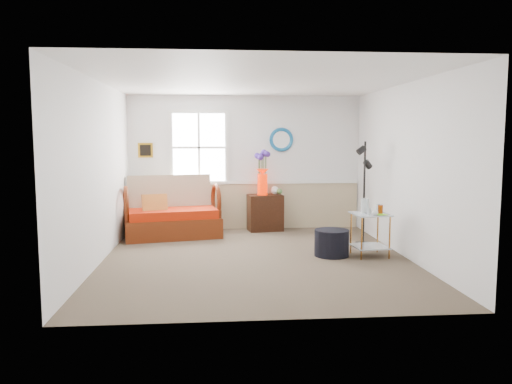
{
  "coord_description": "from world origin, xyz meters",
  "views": [
    {
      "loc": [
        -0.6,
        -7.23,
        1.8
      ],
      "look_at": [
        0.01,
        0.18,
        0.98
      ],
      "focal_mm": 35.0,
      "sensor_mm": 36.0,
      "label": 1
    }
  ],
  "objects": [
    {
      "name": "floor",
      "position": [
        0.0,
        0.0,
        0.0
      ],
      "size": [
        4.5,
        5.0,
        0.01
      ],
      "primitive_type": "cube",
      "color": "brown",
      "rests_on": "ground"
    },
    {
      "name": "chair_rail",
      "position": [
        0.0,
        2.47,
        0.92
      ],
      "size": [
        4.46,
        0.04,
        0.06
      ],
      "primitive_type": "cube",
      "color": "white",
      "rests_on": "walls"
    },
    {
      "name": "wainscot",
      "position": [
        0.0,
        2.48,
        0.45
      ],
      "size": [
        4.46,
        0.02,
        0.9
      ],
      "primitive_type": "cube",
      "color": "tan",
      "rests_on": "walls"
    },
    {
      "name": "table_lamp",
      "position": [
        -1.82,
        2.25,
        0.79
      ],
      "size": [
        0.29,
        0.29,
        0.48
      ],
      "primitive_type": null,
      "rotation": [
        0.0,
        0.0,
        -0.09
      ],
      "color": "#BC7F32",
      "rests_on": "lamp_stand"
    },
    {
      "name": "picture",
      "position": [
        -1.92,
        2.48,
        1.55
      ],
      "size": [
        0.28,
        0.03,
        0.28
      ],
      "primitive_type": "cube",
      "color": "#AB7A18",
      "rests_on": "walls"
    },
    {
      "name": "tabletop_items",
      "position": [
        1.76,
        0.01,
        0.77
      ],
      "size": [
        0.48,
        0.48,
        0.23
      ],
      "primitive_type": null,
      "rotation": [
        0.0,
        0.0,
        0.32
      ],
      "color": "silver",
      "rests_on": "side_table"
    },
    {
      "name": "walls",
      "position": [
        0.0,
        0.0,
        1.3
      ],
      "size": [
        4.51,
        5.01,
        2.6
      ],
      "color": "white",
      "rests_on": "floor"
    },
    {
      "name": "side_table",
      "position": [
        1.73,
        0.04,
        0.33
      ],
      "size": [
        0.56,
        0.56,
        0.66
      ],
      "primitive_type": null,
      "rotation": [
        0.0,
        0.0,
        0.09
      ],
      "color": "#BC772C",
      "rests_on": "floor"
    },
    {
      "name": "flower_vase",
      "position": [
        0.31,
        2.25,
        1.11
      ],
      "size": [
        0.3,
        0.3,
        0.84
      ],
      "primitive_type": null,
      "rotation": [
        0.0,
        0.0,
        -0.26
      ],
      "color": "red",
      "rests_on": "cabinet"
    },
    {
      "name": "ottoman",
      "position": [
        1.16,
        0.1,
        0.2
      ],
      "size": [
        0.57,
        0.57,
        0.4
      ],
      "primitive_type": "cylinder",
      "rotation": [
        0.0,
        0.0,
        0.09
      ],
      "color": "black",
      "rests_on": "floor"
    },
    {
      "name": "floor_lamp",
      "position": [
        1.88,
        0.87,
        0.86
      ],
      "size": [
        0.29,
        0.29,
        1.73
      ],
      "primitive_type": null,
      "rotation": [
        0.0,
        0.0,
        0.16
      ],
      "color": "black",
      "rests_on": "floor"
    },
    {
      "name": "ceiling",
      "position": [
        0.0,
        0.0,
        2.6
      ],
      "size": [
        4.5,
        5.0,
        0.01
      ],
      "primitive_type": "cube",
      "color": "white",
      "rests_on": "walls"
    },
    {
      "name": "throw_pillow",
      "position": [
        -1.67,
        1.64,
        0.58
      ],
      "size": [
        0.45,
        0.25,
        0.44
      ],
      "primitive_type": null,
      "rotation": [
        0.0,
        0.0,
        0.34
      ],
      "color": "#C4510F",
      "rests_on": "loveseat"
    },
    {
      "name": "loveseat",
      "position": [
        -1.38,
        1.79,
        0.55
      ],
      "size": [
        1.83,
        1.26,
        1.09
      ],
      "primitive_type": null,
      "rotation": [
        0.0,
        0.0,
        0.2
      ],
      "color": "maroon",
      "rests_on": "floor"
    },
    {
      "name": "window",
      "position": [
        -0.9,
        2.47,
        1.6
      ],
      "size": [
        1.14,
        0.06,
        1.44
      ],
      "primitive_type": null,
      "color": "white",
      "rests_on": "walls"
    },
    {
      "name": "lamp_stand",
      "position": [
        -1.79,
        2.26,
        0.27
      ],
      "size": [
        0.35,
        0.35,
        0.55
      ],
      "primitive_type": null,
      "rotation": [
        0.0,
        0.0,
        -0.14
      ],
      "color": "#351A0E",
      "rests_on": "floor"
    },
    {
      "name": "mirror",
      "position": [
        0.7,
        2.48,
        1.75
      ],
      "size": [
        0.47,
        0.07,
        0.47
      ],
      "primitive_type": "torus",
      "rotation": [
        1.57,
        0.0,
        0.0
      ],
      "color": "teal",
      "rests_on": "walls"
    },
    {
      "name": "potted_plant",
      "position": [
        -1.66,
        2.28,
        0.69
      ],
      "size": [
        0.34,
        0.37,
        0.28
      ],
      "primitive_type": "imported",
      "rotation": [
        0.0,
        0.0,
        0.06
      ],
      "color": "#4B7239",
      "rests_on": "lamp_stand"
    },
    {
      "name": "cabinet",
      "position": [
        0.36,
        2.26,
        0.35
      ],
      "size": [
        0.7,
        0.5,
        0.7
      ],
      "primitive_type": null,
      "rotation": [
        0.0,
        0.0,
        0.13
      ],
      "color": "#351A0E",
      "rests_on": "floor"
    }
  ]
}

